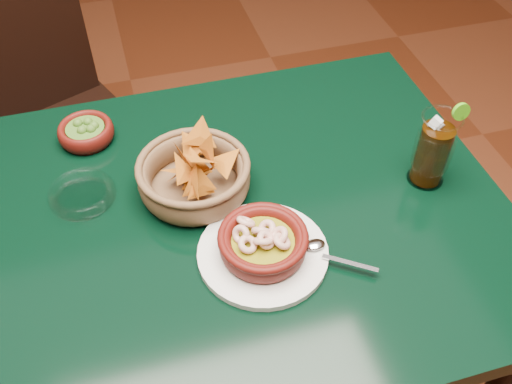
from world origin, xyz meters
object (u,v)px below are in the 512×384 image
object	(u,v)px
shrimp_plate	(263,245)
dining_chair	(53,120)
cola_drink	(433,150)
dining_table	(182,257)
chip_basket	(194,176)

from	to	relation	value
shrimp_plate	dining_chair	bearing A→B (deg)	114.92
dining_chair	cola_drink	world-z (taller)	cola_drink
dining_table	dining_chair	xyz separation A→B (m)	(-0.25, 0.70, -0.16)
dining_table	chip_basket	xyz separation A→B (m)	(0.05, 0.07, 0.14)
chip_basket	dining_table	bearing A→B (deg)	-124.54
chip_basket	shrimp_plate	bearing A→B (deg)	-66.77
shrimp_plate	chip_basket	size ratio (longest dim) A/B	1.17
cola_drink	dining_table	bearing A→B (deg)	177.58
dining_chair	shrimp_plate	distance (m)	0.94
chip_basket	cola_drink	bearing A→B (deg)	-11.92
dining_chair	chip_basket	distance (m)	0.76
dining_chair	dining_table	bearing A→B (deg)	-70.28
dining_chair	shrimp_plate	bearing A→B (deg)	-65.08
dining_table	shrimp_plate	xyz separation A→B (m)	(0.13, -0.11, 0.13)
chip_basket	dining_chair	bearing A→B (deg)	115.40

